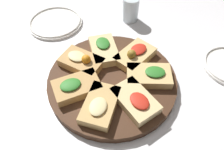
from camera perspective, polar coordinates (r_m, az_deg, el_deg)
ground_plane at (r=0.69m, az=0.00°, el=-2.10°), size 3.00×3.00×0.00m
serving_board at (r=0.68m, az=0.00°, el=-1.44°), size 0.40×0.40×0.03m
focaccia_slice_0 at (r=0.61m, az=6.12°, el=-6.60°), size 0.14×0.16×0.04m
focaccia_slice_1 at (r=0.67m, az=9.72°, el=-0.10°), size 0.14×0.09×0.04m
focaccia_slice_2 at (r=0.72m, az=6.02°, el=5.16°), size 0.15×0.15×0.05m
focaccia_slice_3 at (r=0.73m, az=-2.12°, el=6.60°), size 0.11×0.15×0.04m
focaccia_slice_4 at (r=0.70m, az=-7.97°, el=3.55°), size 0.16×0.14×0.05m
focaccia_slice_5 at (r=0.64m, az=-9.31°, el=-2.99°), size 0.15×0.12×0.04m
focaccia_slice_6 at (r=0.59m, az=-3.12°, el=-7.86°), size 0.12×0.15×0.04m
plate_left at (r=0.93m, az=-14.60°, el=13.21°), size 0.21×0.21×0.02m
water_glass at (r=0.91m, az=4.87°, el=16.71°), size 0.06×0.06×0.10m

